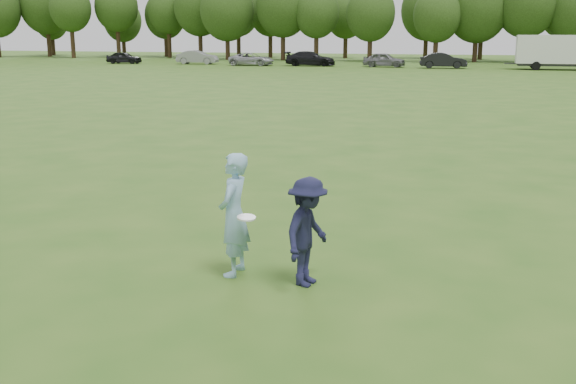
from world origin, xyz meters
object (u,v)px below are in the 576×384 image
car_b (197,57)px  car_f (443,61)px  car_d (310,59)px  cargo_trailer (561,51)px  thrower (234,215)px  car_e (384,60)px  defender (308,232)px  car_a (124,58)px  car_c (252,59)px

car_b → car_f: size_ratio=0.99×
car_d → cargo_trailer: 24.31m
thrower → car_f: 59.44m
car_e → thrower: bearing=-170.0°
defender → car_f: defender is taller
car_d → cargo_trailer: cargo_trailer is taller
car_a → cargo_trailer: size_ratio=0.43×
car_a → car_b: size_ratio=0.86×
car_b → car_e: size_ratio=1.06×
car_a → car_c: (15.08, -0.35, -0.00)m
car_c → car_f: bearing=-90.3°
thrower → car_e: size_ratio=0.44×
car_f → cargo_trailer: 10.76m
car_d → car_e: bearing=-94.8°
car_d → cargo_trailer: size_ratio=0.58×
car_b → cargo_trailer: (37.20, -1.48, 1.03)m
defender → car_f: bearing=13.3°
car_d → car_e: car_d is taller
defender → car_d: (-14.39, 60.46, -0.05)m
car_e → cargo_trailer: bearing=-87.6°
thrower → car_b: 66.34m
thrower → defender: 1.18m
thrower → car_e: thrower is taller
car_d → car_e: size_ratio=1.22×
car_d → car_f: size_ratio=1.14×
car_c → cargo_trailer: (30.44, 0.00, 1.12)m
thrower → car_c: (-19.39, 59.48, -0.27)m
car_c → car_b: bearing=77.4°
thrower → car_c: 62.56m
car_c → cargo_trailer: size_ratio=0.53×
car_c → car_e: car_e is taller
car_b → car_d: 12.94m
car_a → car_f: car_f is taller
car_a → car_b: car_b is taller
car_a → car_e: (28.98, 0.35, 0.06)m
cargo_trailer → car_c: bearing=-180.0°
car_e → cargo_trailer: cargo_trailer is taller
thrower → car_a: (-34.47, 59.83, -0.27)m
thrower → car_b: thrower is taller
car_a → car_f: bearing=-93.8°
car_e → car_f: (5.84, -0.75, 0.02)m
car_b → defender: bearing=-162.4°
thrower → car_f: bearing=178.7°
car_a → car_e: size_ratio=0.91×
car_b → car_c: car_b is taller
thrower → car_b: bearing=-157.8°
car_e → car_f: car_f is taller
car_b → car_d: (12.93, -0.63, 0.01)m
car_e → car_f: size_ratio=0.94×
thrower → car_a: 69.05m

